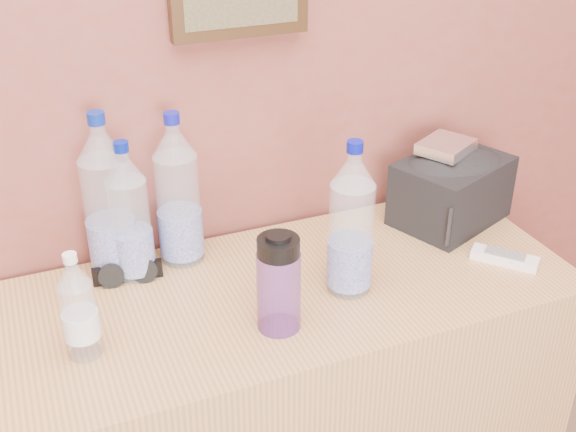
# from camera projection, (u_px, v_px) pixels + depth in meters

# --- Properties ---
(dresser) EXTENTS (1.27, 0.53, 0.79)m
(dresser) POSITION_uv_depth(u_px,v_px,m) (287.00, 421.00, 1.76)
(dresser) COLOR tan
(dresser) RESTS_ON ground
(pet_large_a) EXTENTS (0.09, 0.09, 0.32)m
(pet_large_a) POSITION_uv_depth(u_px,v_px,m) (130.00, 219.00, 1.55)
(pet_large_a) COLOR silver
(pet_large_a) RESTS_ON dresser
(pet_large_b) EXTENTS (0.10, 0.10, 0.38)m
(pet_large_b) POSITION_uv_depth(u_px,v_px,m) (108.00, 205.00, 1.54)
(pet_large_b) COLOR silver
(pet_large_b) RESTS_ON dresser
(pet_large_c) EXTENTS (0.10, 0.10, 0.36)m
(pet_large_c) POSITION_uv_depth(u_px,v_px,m) (178.00, 198.00, 1.60)
(pet_large_c) COLOR silver
(pet_large_c) RESTS_ON dresser
(pet_large_d) EXTENTS (0.09, 0.09, 0.34)m
(pet_large_d) POSITION_uv_depth(u_px,v_px,m) (351.00, 227.00, 1.49)
(pet_large_d) COLOR #A7C1D6
(pet_large_d) RESTS_ON dresser
(pet_small) EXTENTS (0.06, 0.06, 0.22)m
(pet_small) POSITION_uv_depth(u_px,v_px,m) (79.00, 311.00, 1.33)
(pet_small) COLOR white
(pet_small) RESTS_ON dresser
(nalgene_bottle) EXTENTS (0.09, 0.09, 0.21)m
(nalgene_bottle) POSITION_uv_depth(u_px,v_px,m) (279.00, 283.00, 1.40)
(nalgene_bottle) COLOR #653498
(nalgene_bottle) RESTS_ON dresser
(sunglasses) EXTENTS (0.16, 0.07, 0.04)m
(sunglasses) POSITION_uv_depth(u_px,v_px,m) (128.00, 272.00, 1.58)
(sunglasses) COLOR black
(sunglasses) RESTS_ON dresser
(ac_remote) EXTENTS (0.14, 0.14, 0.02)m
(ac_remote) POSITION_uv_depth(u_px,v_px,m) (505.00, 258.00, 1.65)
(ac_remote) COLOR white
(ac_remote) RESTS_ON dresser
(toiletry_bag) EXTENTS (0.32, 0.28, 0.18)m
(toiletry_bag) POSITION_uv_depth(u_px,v_px,m) (452.00, 187.00, 1.79)
(toiletry_bag) COLOR black
(toiletry_bag) RESTS_ON dresser
(foil_packet) EXTENTS (0.16, 0.15, 0.03)m
(foil_packet) POSITION_uv_depth(u_px,v_px,m) (446.00, 146.00, 1.74)
(foil_packet) COLOR silver
(foil_packet) RESTS_ON toiletry_bag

